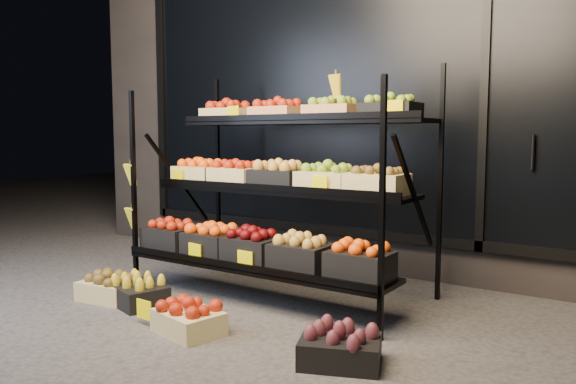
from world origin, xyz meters
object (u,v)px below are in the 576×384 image
Objects in this scene: display_rack at (274,188)px; floor_crate_left at (110,287)px; floor_crate_midleft at (138,291)px; floor_crate_midright at (189,318)px.

floor_crate_left is at bearing -139.48° from display_rack.
floor_crate_midright is (0.68, -0.21, -0.00)m from floor_crate_midleft.
floor_crate_left is 0.90× the size of floor_crate_midleft.
floor_crate_left is 0.96m from floor_crate_midright.
display_rack reaches higher than floor_crate_left.
display_rack is at bearing 33.15° from floor_crate_left.
floor_crate_left is at bearing -178.29° from floor_crate_midright.
floor_crate_midleft is (-0.63, -0.73, -0.69)m from display_rack.
floor_crate_left is 0.26m from floor_crate_midleft.
floor_crate_midright is (0.94, -0.18, -0.00)m from floor_crate_left.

